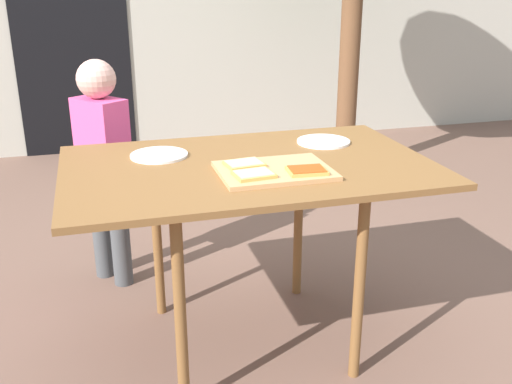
{
  "coord_description": "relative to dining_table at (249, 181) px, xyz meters",
  "views": [
    {
      "loc": [
        -0.53,
        -1.96,
        1.4
      ],
      "look_at": [
        0.03,
        0.0,
        0.65
      ],
      "focal_mm": 40.93,
      "sensor_mm": 36.0,
      "label": 1
    }
  ],
  "objects": [
    {
      "name": "ground_plane",
      "position": [
        0.0,
        0.0,
        -0.69
      ],
      "size": [
        16.0,
        16.0,
        0.0
      ],
      "primitive_type": "plane",
      "color": "brown"
    },
    {
      "name": "house_door",
      "position": [
        -0.64,
        3.04,
        0.31
      ],
      "size": [
        0.9,
        0.02,
        2.0
      ],
      "primitive_type": "cube",
      "color": "black",
      "rests_on": "ground"
    },
    {
      "name": "dining_table",
      "position": [
        0.0,
        0.0,
        0.0
      ],
      "size": [
        1.34,
        0.85,
        0.76
      ],
      "color": "brown",
      "rests_on": "ground"
    },
    {
      "name": "cutting_board",
      "position": [
        0.06,
        -0.13,
        0.08
      ],
      "size": [
        0.39,
        0.29,
        0.02
      ],
      "primitive_type": "cube",
      "color": "tan",
      "rests_on": "dining_table"
    },
    {
      "name": "pizza_slice_near_right",
      "position": [
        0.15,
        -0.2,
        0.09
      ],
      "size": [
        0.14,
        0.11,
        0.01
      ],
      "color": "gold",
      "rests_on": "cutting_board"
    },
    {
      "name": "pizza_slice_far_left",
      "position": [
        -0.03,
        -0.07,
        0.09
      ],
      "size": [
        0.14,
        0.12,
        0.01
      ],
      "color": "gold",
      "rests_on": "cutting_board"
    },
    {
      "name": "pizza_slice_near_left",
      "position": [
        -0.03,
        -0.19,
        0.09
      ],
      "size": [
        0.14,
        0.11,
        0.01
      ],
      "color": "gold",
      "rests_on": "cutting_board"
    },
    {
      "name": "plate_white_right",
      "position": [
        0.37,
        0.19,
        0.07
      ],
      "size": [
        0.22,
        0.22,
        0.01
      ],
      "primitive_type": "cylinder",
      "color": "white",
      "rests_on": "dining_table"
    },
    {
      "name": "plate_white_left",
      "position": [
        -0.3,
        0.18,
        0.07
      ],
      "size": [
        0.22,
        0.22,
        0.01
      ],
      "primitive_type": "cylinder",
      "color": "white",
      "rests_on": "dining_table"
    },
    {
      "name": "child_left",
      "position": [
        -0.5,
        0.69,
        -0.08
      ],
      "size": [
        0.25,
        0.28,
        1.07
      ],
      "color": "#494C4F",
      "rests_on": "ground"
    }
  ]
}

